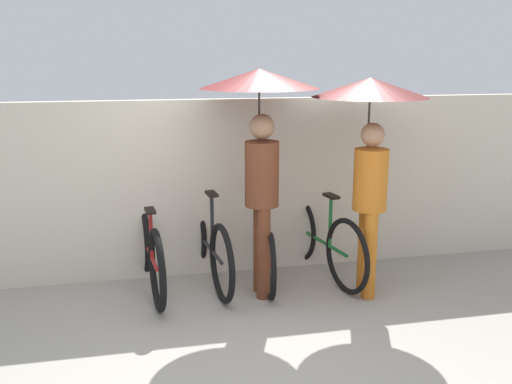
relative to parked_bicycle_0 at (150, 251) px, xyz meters
name	(u,v)px	position (x,y,z in m)	size (l,w,h in m)	color
ground_plane	(270,347)	(0.89, -1.40, -0.39)	(30.00, 30.00, 0.00)	#9E998E
back_wall	(232,187)	(0.89, 0.35, 0.53)	(10.05, 0.12, 1.85)	beige
parked_bicycle_0	(150,251)	(0.00, 0.00, 0.00)	(0.44, 1.77, 0.97)	black
parked_bicycle_1	(208,244)	(0.59, 0.08, 0.00)	(0.44, 1.81, 1.10)	black
parked_bicycle_2	(266,247)	(1.18, 0.01, -0.05)	(0.44, 1.60, 1.04)	black
parked_bicycle_3	(321,239)	(1.77, 0.00, 0.00)	(0.52, 1.74, 1.02)	black
pedestrian_leading	(260,115)	(1.06, -0.27, 1.35)	(1.12, 1.12, 2.16)	brown
pedestrian_center	(370,123)	(2.06, -0.48, 1.28)	(1.09, 1.09, 2.08)	#C66B1E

